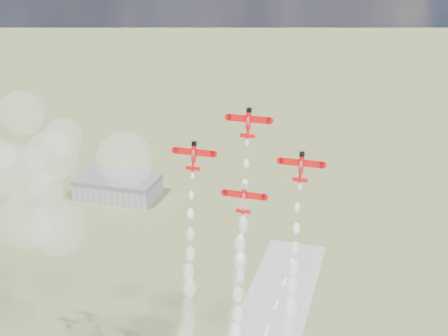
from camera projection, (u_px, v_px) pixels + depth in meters
hangar at (118, 187)px, 393.00m from camera, size 50.00×28.00×13.00m
plane_lead at (248, 122)px, 159.85m from camera, size 11.02×3.72×7.80m
plane_left at (194, 155)px, 165.50m from camera, size 11.02×3.72×7.80m
plane_right at (301, 166)px, 158.23m from camera, size 11.02×3.72×7.80m
plane_slot at (244, 198)px, 163.89m from camera, size 11.02×3.72×7.80m
smoke_trail_lead at (238, 299)px, 169.61m from camera, size 5.33×13.23×57.04m
smoke_trail_left at (186, 324)px, 175.34m from camera, size 5.46×13.43×56.58m
drifted_smoke_cloud at (42, 178)px, 214.50m from camera, size 71.22×40.84×56.48m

